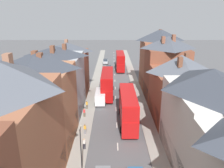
{
  "coord_description": "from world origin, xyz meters",
  "views": [
    {
      "loc": [
        -0.79,
        -13.62,
        17.57
      ],
      "look_at": [
        -0.78,
        35.75,
        1.14
      ],
      "focal_mm": 35.0,
      "sensor_mm": 36.0,
      "label": 1
    }
  ],
  "objects_px": {
    "car_parked_left_b": "(123,90)",
    "car_near_blue": "(105,61)",
    "double_decker_bus_lead": "(120,61)",
    "pedestrian_near_right": "(84,143)",
    "double_decker_bus_far_approaching": "(128,107)",
    "car_mid_black": "(109,68)",
    "street_lamp": "(81,147)",
    "pedestrian_mid_right": "(84,112)",
    "pedestrian_mid_left": "(85,129)",
    "double_decker_bus_mid_street": "(107,83)",
    "pedestrian_far_left": "(87,104)",
    "delivery_van": "(100,96)"
  },
  "relations": [
    {
      "from": "car_parked_left_b",
      "to": "car_near_blue",
      "type": "bearing_deg",
      "value": 99.34
    },
    {
      "from": "double_decker_bus_lead",
      "to": "car_near_blue",
      "type": "relative_size",
      "value": 2.72
    },
    {
      "from": "pedestrian_near_right",
      "to": "double_decker_bus_lead",
      "type": "bearing_deg",
      "value": 81.63
    },
    {
      "from": "double_decker_bus_far_approaching",
      "to": "car_mid_black",
      "type": "xyz_separation_m",
      "value": [
        -3.59,
        33.54,
        -2.0
      ]
    },
    {
      "from": "car_parked_left_b",
      "to": "street_lamp",
      "type": "relative_size",
      "value": 0.73
    },
    {
      "from": "car_mid_black",
      "to": "double_decker_bus_far_approaching",
      "type": "bearing_deg",
      "value": -83.89
    },
    {
      "from": "double_decker_bus_far_approaching",
      "to": "pedestrian_mid_right",
      "type": "bearing_deg",
      "value": 165.41
    },
    {
      "from": "car_near_blue",
      "to": "pedestrian_mid_left",
      "type": "height_order",
      "value": "pedestrian_mid_left"
    },
    {
      "from": "car_parked_left_b",
      "to": "pedestrian_mid_right",
      "type": "bearing_deg",
      "value": -121.74
    },
    {
      "from": "double_decker_bus_lead",
      "to": "double_decker_bus_far_approaching",
      "type": "distance_m",
      "value": 35.22
    },
    {
      "from": "double_decker_bus_mid_street",
      "to": "pedestrian_far_left",
      "type": "relative_size",
      "value": 6.71
    },
    {
      "from": "double_decker_bus_mid_street",
      "to": "delivery_van",
      "type": "bearing_deg",
      "value": -107.43
    },
    {
      "from": "delivery_van",
      "to": "pedestrian_far_left",
      "type": "bearing_deg",
      "value": -126.28
    },
    {
      "from": "double_decker_bus_lead",
      "to": "delivery_van",
      "type": "height_order",
      "value": "double_decker_bus_lead"
    },
    {
      "from": "double_decker_bus_lead",
      "to": "double_decker_bus_mid_street",
      "type": "bearing_deg",
      "value": -99.07
    },
    {
      "from": "double_decker_bus_lead",
      "to": "pedestrian_mid_right",
      "type": "xyz_separation_m",
      "value": [
        -7.38,
        -33.3,
        -1.78
      ]
    },
    {
      "from": "double_decker_bus_lead",
      "to": "double_decker_bus_far_approaching",
      "type": "height_order",
      "value": "same"
    },
    {
      "from": "pedestrian_mid_right",
      "to": "delivery_van",
      "type": "bearing_deg",
      "value": 69.43
    },
    {
      "from": "double_decker_bus_lead",
      "to": "car_parked_left_b",
      "type": "bearing_deg",
      "value": -89.98
    },
    {
      "from": "street_lamp",
      "to": "pedestrian_near_right",
      "type": "bearing_deg",
      "value": 93.33
    },
    {
      "from": "street_lamp",
      "to": "double_decker_bus_lead",
      "type": "bearing_deg",
      "value": 82.62
    },
    {
      "from": "delivery_van",
      "to": "car_mid_black",
      "type": "bearing_deg",
      "value": 87.02
    },
    {
      "from": "car_parked_left_b",
      "to": "pedestrian_mid_right",
      "type": "relative_size",
      "value": 2.49
    },
    {
      "from": "car_parked_left_b",
      "to": "pedestrian_far_left",
      "type": "relative_size",
      "value": 2.49
    },
    {
      "from": "car_near_blue",
      "to": "pedestrian_near_right",
      "type": "relative_size",
      "value": 2.47
    },
    {
      "from": "street_lamp",
      "to": "pedestrian_mid_right",
      "type": "bearing_deg",
      "value": 95.75
    },
    {
      "from": "double_decker_bus_mid_street",
      "to": "pedestrian_mid_right",
      "type": "bearing_deg",
      "value": -109.38
    },
    {
      "from": "car_parked_left_b",
      "to": "pedestrian_mid_left",
      "type": "bearing_deg",
      "value": -110.67
    },
    {
      "from": "pedestrian_mid_right",
      "to": "pedestrian_far_left",
      "type": "height_order",
      "value": "same"
    },
    {
      "from": "car_near_blue",
      "to": "pedestrian_far_left",
      "type": "xyz_separation_m",
      "value": [
        -2.41,
        -38.4,
        0.23
      ]
    },
    {
      "from": "car_parked_left_b",
      "to": "delivery_van",
      "type": "bearing_deg",
      "value": -132.69
    },
    {
      "from": "double_decker_bus_mid_street",
      "to": "car_parked_left_b",
      "type": "height_order",
      "value": "double_decker_bus_mid_street"
    },
    {
      "from": "delivery_van",
      "to": "pedestrian_mid_left",
      "type": "distance_m",
      "value": 12.34
    },
    {
      "from": "car_near_blue",
      "to": "car_mid_black",
      "type": "distance_m",
      "value": 10.22
    },
    {
      "from": "double_decker_bus_mid_street",
      "to": "street_lamp",
      "type": "bearing_deg",
      "value": -95.79
    },
    {
      "from": "car_parked_left_b",
      "to": "pedestrian_mid_left",
      "type": "relative_size",
      "value": 2.49
    },
    {
      "from": "pedestrian_near_right",
      "to": "pedestrian_mid_right",
      "type": "xyz_separation_m",
      "value": [
        -1.11,
        9.33,
        0.0
      ]
    },
    {
      "from": "car_near_blue",
      "to": "pedestrian_mid_right",
      "type": "distance_m",
      "value": 41.83
    },
    {
      "from": "car_mid_black",
      "to": "delivery_van",
      "type": "xyz_separation_m",
      "value": [
        -1.3,
        -24.98,
        0.52
      ]
    },
    {
      "from": "pedestrian_far_left",
      "to": "car_near_blue",
      "type": "bearing_deg",
      "value": 86.41
    },
    {
      "from": "car_near_blue",
      "to": "street_lamp",
      "type": "distance_m",
      "value": 55.13
    },
    {
      "from": "double_decker_bus_far_approaching",
      "to": "pedestrian_far_left",
      "type": "xyz_separation_m",
      "value": [
        -7.3,
        5.27,
        -1.78
      ]
    },
    {
      "from": "pedestrian_mid_left",
      "to": "pedestrian_mid_right",
      "type": "distance_m",
      "value": 5.63
    },
    {
      "from": "car_parked_left_b",
      "to": "street_lamp",
      "type": "height_order",
      "value": "street_lamp"
    },
    {
      "from": "car_parked_left_b",
      "to": "double_decker_bus_mid_street",
      "type": "bearing_deg",
      "value": -161.6
    },
    {
      "from": "car_near_blue",
      "to": "double_decker_bus_far_approaching",
      "type": "bearing_deg",
      "value": -83.61
    },
    {
      "from": "delivery_van",
      "to": "car_parked_left_b",
      "type": "bearing_deg",
      "value": 47.31
    },
    {
      "from": "car_near_blue",
      "to": "pedestrian_near_right",
      "type": "height_order",
      "value": "pedestrian_near_right"
    },
    {
      "from": "double_decker_bus_far_approaching",
      "to": "car_mid_black",
      "type": "relative_size",
      "value": 2.36
    },
    {
      "from": "double_decker_bus_mid_street",
      "to": "car_near_blue",
      "type": "relative_size",
      "value": 2.72
    }
  ]
}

